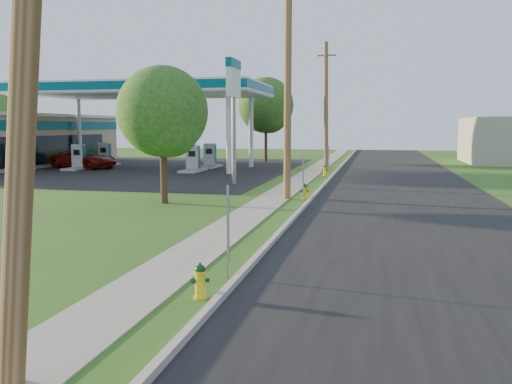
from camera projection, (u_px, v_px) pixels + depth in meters
The scene contains 22 objects.
ground_plane at pixel (129, 361), 7.44m from camera, with size 140.00×140.00×0.00m, color #2A4E1F.
road at pixel (418, 234), 16.15m from camera, with size 8.00×120.00×0.02m, color black.
curb at pixel (285, 227), 17.01m from camera, with size 0.15×120.00×0.15m, color #A7A499.
sidewalk at pixel (232, 226), 17.39m from camera, with size 1.50×120.00×0.03m, color gray.
forecourt at pixel (122, 168), 41.90m from camera, with size 26.00×28.00×0.02m, color black.
utility_pole_mid at pixel (288, 86), 23.44m from camera, with size 1.40×0.32×9.80m.
utility_pole_far at pixel (326, 105), 40.90m from camera, with size 1.40×0.32×9.50m.
sign_post_near at pixel (228, 233), 11.33m from camera, with size 0.05×0.04×2.00m, color gray.
sign_post_mid at pixel (303, 179), 22.76m from camera, with size 0.05×0.04×2.00m, color gray.
sign_post_far at pixel (329, 161), 34.58m from camera, with size 0.05×0.04×2.00m, color gray.
gas_canopy at pixel (144, 91), 40.76m from camera, with size 18.18×9.18×6.40m.
fuel_pump_nw at pixel (79, 160), 40.42m from camera, with size 1.20×3.20×1.90m.
fuel_pump_ne at pixel (193, 162), 38.47m from camera, with size 1.20×3.20×1.90m.
fuel_pump_sw at pixel (105, 157), 44.29m from camera, with size 1.20×3.20×1.90m.
fuel_pump_se at pixel (210, 159), 42.35m from camera, with size 1.20×3.20×1.90m.
price_pylon at pixel (234, 86), 29.56m from camera, with size 0.34×2.04×6.85m.
tree_verge at pixel (164, 115), 22.27m from camera, with size 3.77×3.77×5.71m.
tree_lot at pixel (267, 107), 48.92m from camera, with size 5.05×5.05×7.66m.
hydrant_near at pixel (200, 281), 10.11m from camera, with size 0.36×0.32×0.69m.
hydrant_mid at pixel (305, 191), 24.12m from camera, with size 0.37×0.32×0.70m.
hydrant_far at pixel (325, 170), 35.46m from camera, with size 0.38×0.33×0.72m.
car_red at pixel (84, 159), 41.49m from camera, with size 2.43×5.26×1.46m, color #651009.
Camera 1 is at (3.25, -6.55, 3.20)m, focal length 38.00 mm.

